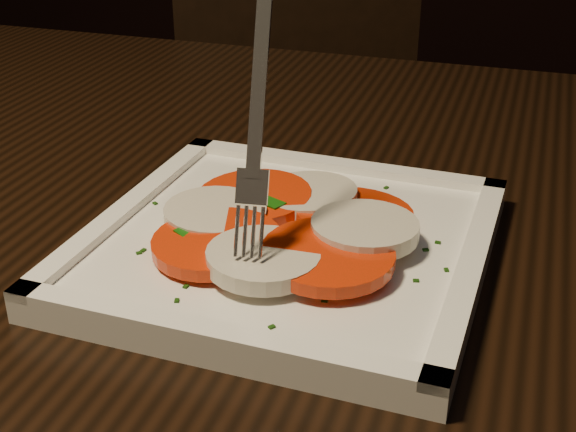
{
  "coord_description": "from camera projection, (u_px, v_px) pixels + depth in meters",
  "views": [
    {
      "loc": [
        0.22,
        -0.35,
        1.01
      ],
      "look_at": [
        0.13,
        0.09,
        0.78
      ],
      "focal_mm": 50.0,
      "sensor_mm": 36.0,
      "label": 1
    }
  ],
  "objects": [
    {
      "name": "fork",
      "position": [
        261.0,
        107.0,
        0.45
      ],
      "size": [
        0.03,
        0.07,
        0.15
      ],
      "primitive_type": null,
      "rotation": [
        0.0,
        0.0,
        0.02
      ],
      "color": "white",
      "rests_on": "caprese_salad"
    },
    {
      "name": "caprese_salad",
      "position": [
        288.0,
        225.0,
        0.5
      ],
      "size": [
        0.2,
        0.19,
        0.02
      ],
      "color": "red",
      "rests_on": "plate"
    },
    {
      "name": "chair",
      "position": [
        303.0,
        123.0,
        1.35
      ],
      "size": [
        0.52,
        0.52,
        0.93
      ],
      "rotation": [
        0.0,
        0.0,
        0.28
      ],
      "color": "black",
      "rests_on": "ground"
    },
    {
      "name": "table",
      "position": [
        307.0,
        321.0,
        0.62
      ],
      "size": [
        1.29,
        0.93,
        0.75
      ],
      "rotation": [
        0.0,
        0.0,
        -0.12
      ],
      "color": "black",
      "rests_on": "ground"
    },
    {
      "name": "plate",
      "position": [
        288.0,
        247.0,
        0.51
      ],
      "size": [
        0.28,
        0.28,
        0.01
      ],
      "primitive_type": "cube",
      "rotation": [
        0.0,
        0.0,
        -0.15
      ],
      "color": "white",
      "rests_on": "table"
    }
  ]
}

